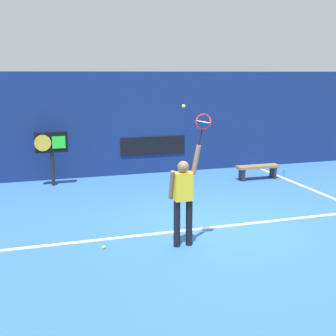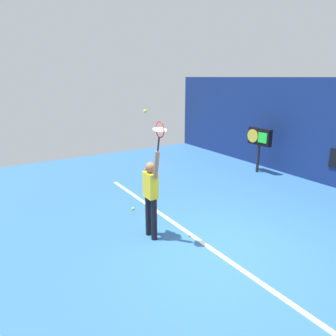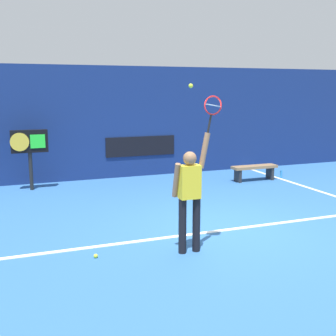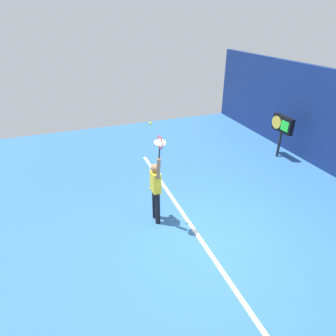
% 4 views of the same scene
% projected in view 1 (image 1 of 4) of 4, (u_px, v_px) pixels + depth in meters
% --- Properties ---
extents(ground_plane, '(18.00, 18.00, 0.00)m').
position_uv_depth(ground_plane, '(219.00, 225.00, 9.95)').
color(ground_plane, '#2D609E').
extents(back_wall, '(18.00, 0.20, 3.35)m').
position_uv_depth(back_wall, '(152.00, 123.00, 14.84)').
color(back_wall, navy).
rests_on(back_wall, ground_plane).
extents(sponsor_banner_center, '(2.20, 0.03, 0.60)m').
position_uv_depth(sponsor_banner_center, '(153.00, 146.00, 14.88)').
color(sponsor_banner_center, black).
extents(court_baseline, '(10.00, 0.10, 0.01)m').
position_uv_depth(court_baseline, '(221.00, 227.00, 9.82)').
color(court_baseline, white).
rests_on(court_baseline, ground_plane).
extents(court_sideline, '(0.10, 7.00, 0.01)m').
position_uv_depth(court_sideline, '(312.00, 190.00, 12.92)').
color(court_sideline, white).
rests_on(court_sideline, ground_plane).
extents(tennis_player, '(0.60, 0.31, 1.99)m').
position_uv_depth(tennis_player, '(183.00, 196.00, 8.55)').
color(tennis_player, black).
rests_on(tennis_player, ground_plane).
extents(tennis_racket, '(0.37, 0.27, 0.62)m').
position_uv_depth(tennis_racket, '(203.00, 124.00, 8.37)').
color(tennis_racket, black).
extents(tennis_ball, '(0.07, 0.07, 0.07)m').
position_uv_depth(tennis_ball, '(184.00, 106.00, 8.10)').
color(tennis_ball, '#CCE033').
extents(scoreboard_clock, '(0.96, 0.20, 1.62)m').
position_uv_depth(scoreboard_clock, '(51.00, 144.00, 13.16)').
color(scoreboard_clock, black).
rests_on(scoreboard_clock, ground_plane).
extents(court_bench, '(1.40, 0.36, 0.45)m').
position_uv_depth(court_bench, '(258.00, 169.00, 14.14)').
color(court_bench, olive).
rests_on(court_bench, ground_plane).
extents(water_bottle, '(0.07, 0.07, 0.24)m').
position_uv_depth(water_bottle, '(284.00, 174.00, 14.46)').
color(water_bottle, '#338CD8').
rests_on(water_bottle, ground_plane).
extents(spare_ball, '(0.07, 0.07, 0.07)m').
position_uv_depth(spare_ball, '(104.00, 247.00, 8.59)').
color(spare_ball, '#CCE033').
rests_on(spare_ball, ground_plane).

